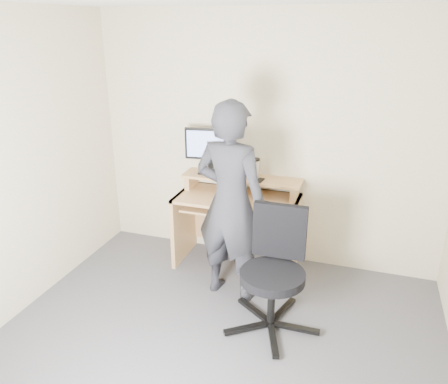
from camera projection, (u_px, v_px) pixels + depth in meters
The scene contains 13 objects.
ground at pixel (205, 364), 3.21m from camera, with size 3.50×3.50×0.00m, color #5B5A60.
back_wall at pixel (266, 142), 4.31m from camera, with size 3.50×0.02×2.50m, color #BEB297.
desk at pixel (239, 213), 4.43m from camera, with size 1.20×0.60×0.91m.
monitor at pixel (209, 147), 4.36m from camera, with size 0.50×0.14×0.47m.
external_drive at pixel (233, 167), 4.34m from camera, with size 0.07×0.13×0.20m, color black.
travel_mug at pixel (255, 169), 4.29m from camera, with size 0.08×0.08×0.19m, color #B1B1B5.
smartphone at pixel (259, 180), 4.25m from camera, with size 0.07×0.13×0.01m, color black.
charger at pixel (212, 175), 4.35m from camera, with size 0.04×0.04×0.04m, color black.
headphones at pixel (226, 172), 4.47m from camera, with size 0.16×0.16×0.02m, color silver.
keyboard at pixel (231, 208), 4.24m from camera, with size 0.46×0.18×0.03m, color black.
mouse at pixel (266, 203), 4.10m from camera, with size 0.10×0.06×0.04m, color black.
office_chair at pixel (275, 266), 3.48m from camera, with size 0.75×0.78×0.98m.
person at pixel (231, 203), 3.75m from camera, with size 0.66×0.43×1.80m, color black.
Camera 1 is at (0.93, -2.37, 2.34)m, focal length 35.00 mm.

